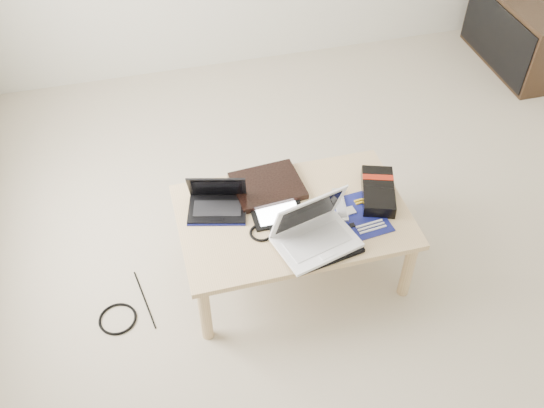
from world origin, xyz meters
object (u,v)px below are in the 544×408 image
object	(u,v)px
media_cabinet	(520,33)
white_laptop	(314,232)
gpu_box	(378,191)
coffee_table	(293,221)
netbook	(217,202)

from	to	relation	value
media_cabinet	white_laptop	size ratio (longest dim) A/B	2.21
gpu_box	media_cabinet	bearing A→B (deg)	40.46
coffee_table	white_laptop	world-z (taller)	white_laptop
white_laptop	media_cabinet	bearing A→B (deg)	38.34
netbook	white_laptop	distance (m)	0.50
coffee_table	white_laptop	distance (m)	0.23
coffee_table	netbook	world-z (taller)	netbook
media_cabinet	white_laptop	xyz separation A→B (m)	(-2.11, -1.67, 0.22)
coffee_table	media_cabinet	bearing A→B (deg)	34.45
media_cabinet	gpu_box	world-z (taller)	media_cabinet
netbook	white_laptop	bearing A→B (deg)	-40.62
white_laptop	gpu_box	xyz separation A→B (m)	(0.40, 0.21, -0.04)
coffee_table	white_laptop	bearing A→B (deg)	-78.82
media_cabinet	netbook	xyz separation A→B (m)	(-2.49, -1.34, 0.19)
gpu_box	netbook	bearing A→B (deg)	171.38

